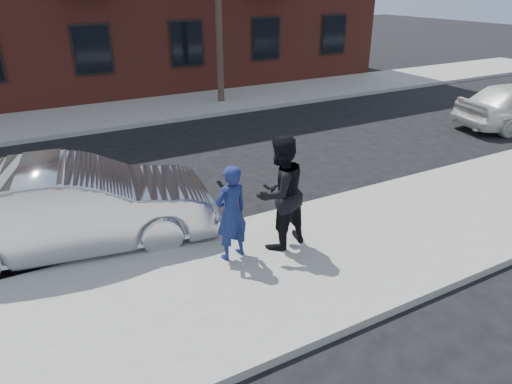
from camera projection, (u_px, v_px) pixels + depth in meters
ground at (252, 273)px, 7.83m from camera, size 100.00×100.00×0.00m
near_sidewalk at (259, 276)px, 7.60m from camera, size 50.00×3.50×0.15m
near_curb at (215, 230)px, 9.03m from camera, size 50.00×0.10×0.15m
far_sidewalk at (107, 115)px, 16.75m from camera, size 50.00×3.50×0.15m
far_curb at (119, 128)px, 15.32m from camera, size 50.00×0.10×0.15m
silver_sedan at (73, 207)px, 8.25m from camera, size 5.31×2.59×1.68m
man_hoodie at (231, 213)px, 7.67m from camera, size 0.69×0.54×1.71m
man_peacoat at (280, 193)px, 7.96m from camera, size 1.16×0.98×2.08m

